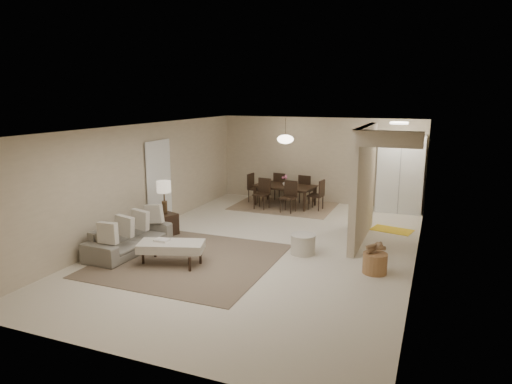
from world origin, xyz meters
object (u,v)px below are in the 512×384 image
at_px(round_pouf, 303,244).
at_px(pantry_cabinet, 401,174).
at_px(side_table, 165,224).
at_px(wicker_basket, 375,263).
at_px(sofa, 129,238).
at_px(dining_table, 285,196).
at_px(ottoman_bench, 171,247).

bearing_deg(round_pouf, pantry_cabinet, 70.77).
xyz_separation_m(pantry_cabinet, side_table, (-4.75, -4.20, -0.80)).
bearing_deg(wicker_basket, sofa, -171.93).
bearing_deg(sofa, dining_table, -17.16).
xyz_separation_m(ottoman_bench, round_pouf, (2.14, 1.49, -0.15)).
xyz_separation_m(pantry_cabinet, wicker_basket, (-0.00, -4.76, -0.87)).
distance_m(pantry_cabinet, side_table, 6.39).
distance_m(sofa, round_pouf, 3.52).
relative_size(ottoman_bench, dining_table, 0.78).
relative_size(sofa, round_pouf, 3.86).
bearing_deg(pantry_cabinet, side_table, -138.55).
distance_m(round_pouf, wicker_basket, 1.56).
bearing_deg(round_pouf, dining_table, 113.61).
xyz_separation_m(round_pouf, dining_table, (-1.62, 3.71, 0.10)).
relative_size(pantry_cabinet, dining_table, 1.23).
distance_m(side_table, round_pouf, 3.27).
bearing_deg(round_pouf, sofa, -160.31).
bearing_deg(side_table, pantry_cabinet, 41.45).
relative_size(side_table, dining_table, 0.29).
distance_m(ottoman_bench, side_table, 1.92).
distance_m(pantry_cabinet, ottoman_bench, 6.82).
xyz_separation_m(sofa, side_table, (0.05, 1.24, -0.04)).
height_order(ottoman_bench, wicker_basket, ottoman_bench).
bearing_deg(dining_table, ottoman_bench, -88.26).
bearing_deg(ottoman_bench, pantry_cabinet, 39.27).
distance_m(ottoman_bench, wicker_basket, 3.75).
height_order(sofa, dining_table, dining_table).
height_order(ottoman_bench, side_table, side_table).
bearing_deg(pantry_cabinet, sofa, -131.44).
bearing_deg(pantry_cabinet, ottoman_bench, -122.23).
relative_size(sofa, ottoman_bench, 1.49).
bearing_deg(ottoman_bench, dining_table, 65.85).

